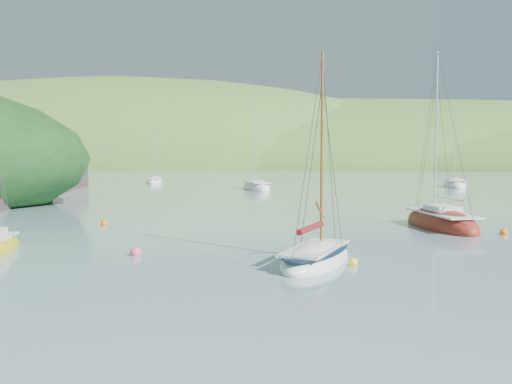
# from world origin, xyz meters

# --- Properties ---
(ground) EXTENTS (700.00, 700.00, 0.00)m
(ground) POSITION_xyz_m (0.00, 0.00, 0.00)
(ground) COLOR #738F9E
(ground) RESTS_ON ground
(shoreline_hills) EXTENTS (690.00, 135.00, 56.00)m
(shoreline_hills) POSITION_xyz_m (-9.66, 172.42, 0.00)
(shoreline_hills) COLOR #3D762D
(shoreline_hills) RESTS_ON ground
(daysailer_white) EXTENTS (4.07, 6.47, 9.34)m
(daysailer_white) POSITION_xyz_m (2.38, -0.01, 0.21)
(daysailer_white) COLOR white
(daysailer_white) RESTS_ON ground
(sloop_red) EXTENTS (4.29, 8.22, 11.59)m
(sloop_red) POSITION_xyz_m (10.22, 11.57, 0.22)
(sloop_red) COLOR maroon
(sloop_red) RESTS_ON ground
(distant_sloop_a) EXTENTS (5.08, 8.42, 11.35)m
(distant_sloop_a) POSITION_xyz_m (-3.56, 45.95, 0.19)
(distant_sloop_a) COLOR white
(distant_sloop_a) RESTS_ON ground
(distant_sloop_b) EXTENTS (4.08, 8.34, 11.40)m
(distant_sloop_b) POSITION_xyz_m (22.15, 53.33, 0.19)
(distant_sloop_b) COLOR white
(distant_sloop_b) RESTS_ON ground
(distant_sloop_c) EXTENTS (3.14, 6.60, 9.05)m
(distant_sloop_c) POSITION_xyz_m (-19.79, 59.76, 0.16)
(distant_sloop_c) COLOR white
(distant_sloop_c) RESTS_ON ground
(mooring_buoys) EXTENTS (23.90, 12.01, 0.49)m
(mooring_buoys) POSITION_xyz_m (0.25, 5.04, 0.12)
(mooring_buoys) COLOR #F3F81B
(mooring_buoys) RESTS_ON ground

